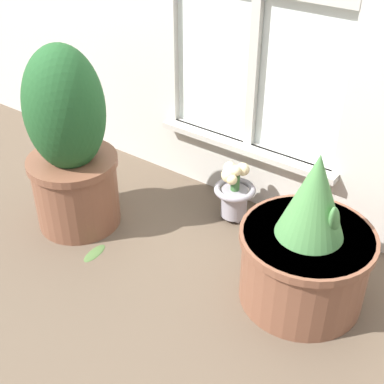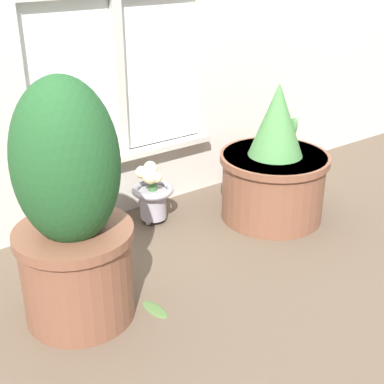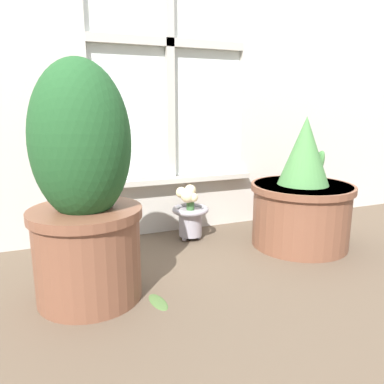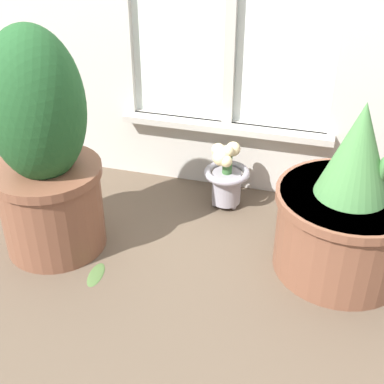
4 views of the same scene
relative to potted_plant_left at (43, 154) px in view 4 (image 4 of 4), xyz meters
The scene contains 5 objects.
ground_plane 0.57m from the potted_plant_left, 18.92° to the right, with size 10.00×10.00×0.00m, color brown.
potted_plant_left is the anchor object (origin of this frame).
potted_plant_right 0.90m from the potted_plant_left, ahead, with size 0.42×0.42×0.54m.
flower_vase 0.64m from the potted_plant_left, 37.69° to the left, with size 0.16×0.16×0.24m.
fallen_leaf 0.39m from the potted_plant_left, 31.19° to the right, with size 0.06×0.11×0.01m.
Camera 4 is at (0.35, -1.07, 1.07)m, focal length 50.00 mm.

